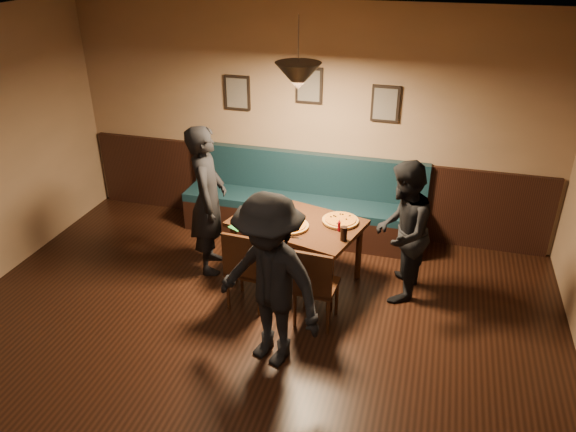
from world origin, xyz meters
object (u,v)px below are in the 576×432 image
object	(u,v)px
dining_table	(297,250)
chair_near_left	(249,266)
tabasco_bottle	(339,225)
diner_right	(402,232)
soda_glass	(344,234)
chair_near_right	(317,284)
diner_left	(208,200)
diner_front	(269,282)
booth_bench	(302,199)

from	to	relation	value
dining_table	chair_near_left	bearing A→B (deg)	-105.38
dining_table	tabasco_bottle	xyz separation A→B (m)	(0.47, -0.09, 0.42)
diner_right	soda_glass	world-z (taller)	diner_right
chair_near_right	tabasco_bottle	distance (m)	0.69
diner_left	soda_glass	distance (m)	1.56
chair_near_left	soda_glass	xyz separation A→B (m)	(0.89, 0.32, 0.34)
diner_right	diner_front	distance (m)	1.64
chair_near_left	chair_near_right	xyz separation A→B (m)	(0.72, -0.10, -0.01)
booth_bench	diner_left	size ratio (longest dim) A/B	1.77
chair_near_left	soda_glass	distance (m)	1.01
diner_front	chair_near_right	bearing A→B (deg)	87.63
booth_bench	chair_near_left	distance (m)	1.57
booth_bench	diner_right	distance (m)	1.65
diner_front	tabasco_bottle	world-z (taller)	diner_front
soda_glass	diner_front	bearing A→B (deg)	-112.84
chair_near_right	tabasco_bottle	bearing A→B (deg)	85.00
diner_right	tabasco_bottle	distance (m)	0.64
chair_near_right	diner_right	bearing A→B (deg)	46.68
tabasco_bottle	chair_near_left	bearing A→B (deg)	-148.74
booth_bench	diner_right	size ratio (longest dim) A/B	2.00
booth_bench	dining_table	size ratio (longest dim) A/B	2.26
chair_near_left	diner_left	bearing A→B (deg)	143.69
chair_near_right	chair_near_left	bearing A→B (deg)	175.29
chair_near_left	diner_right	world-z (taller)	diner_right
dining_table	chair_near_left	distance (m)	0.68
diner_left	diner_front	xyz separation A→B (m)	(1.10, -1.28, -0.03)
diner_right	diner_front	bearing A→B (deg)	-32.20
dining_table	soda_glass	world-z (taller)	soda_glass
chair_near_left	tabasco_bottle	xyz separation A→B (m)	(0.81, 0.49, 0.33)
soda_glass	chair_near_left	bearing A→B (deg)	-160.12
booth_bench	soda_glass	bearing A→B (deg)	-59.09
dining_table	chair_near_left	xyz separation A→B (m)	(-0.34, -0.58, 0.09)
soda_glass	booth_bench	bearing A→B (deg)	120.91
chair_near_left	diner_right	xyz separation A→B (m)	(1.44, 0.57, 0.31)
chair_near_right	diner_left	bearing A→B (deg)	158.08
chair_near_right	soda_glass	size ratio (longest dim) A/B	5.91
diner_right	tabasco_bottle	bearing A→B (deg)	-77.66
chair_near_right	diner_left	distance (m)	1.58
booth_bench	tabasco_bottle	bearing A→B (deg)	-58.21
chair_near_left	diner_front	distance (m)	0.93
dining_table	chair_near_right	distance (m)	0.79
chair_near_left	diner_front	xyz separation A→B (m)	(0.45, -0.73, 0.37)
chair_near_left	diner_front	bearing A→B (deg)	-54.79
dining_table	tabasco_bottle	size ratio (longest dim) A/B	9.99
booth_bench	tabasco_bottle	xyz separation A→B (m)	(0.66, -1.07, 0.28)
diner_left	dining_table	bearing A→B (deg)	-104.05
chair_near_right	dining_table	bearing A→B (deg)	122.56
soda_glass	diner_right	bearing A→B (deg)	24.38
booth_bench	diner_front	xyz separation A→B (m)	(0.30, -2.29, 0.31)
diner_front	tabasco_bottle	distance (m)	1.28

